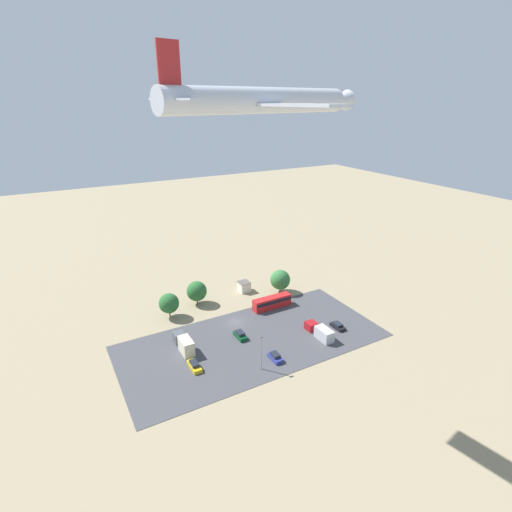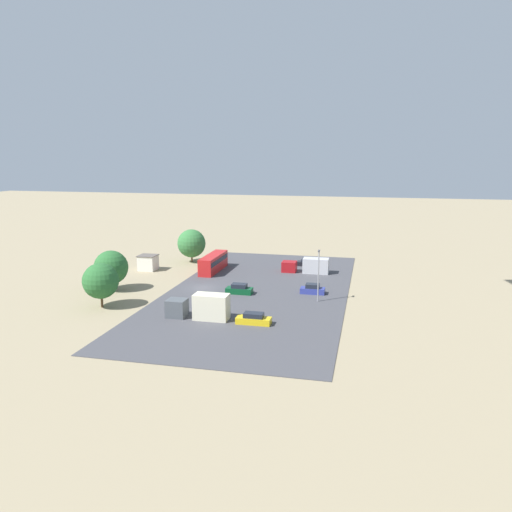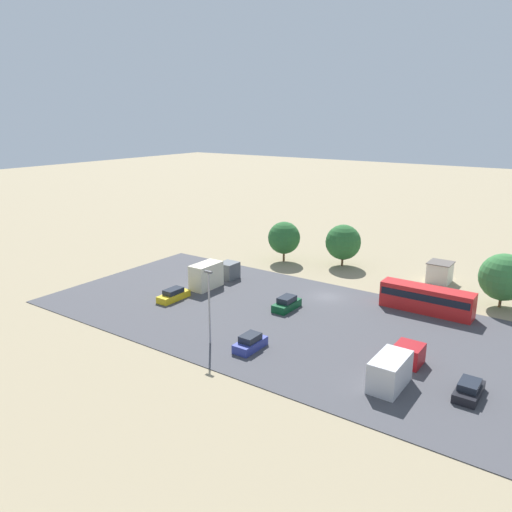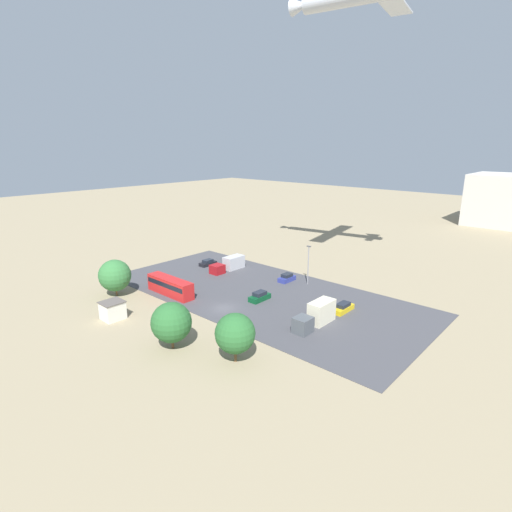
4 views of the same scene
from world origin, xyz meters
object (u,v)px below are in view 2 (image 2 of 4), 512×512
shed_building (148,263)px  parked_car_1 (313,289)px  parked_car_0 (239,289)px  parked_truck_1 (308,266)px  parked_car_3 (254,319)px  parked_car_2 (307,263)px  bus (213,262)px  parked_truck_0 (201,307)px

shed_building → parked_car_1: 35.43m
parked_car_0 → parked_truck_1: bearing=152.1°
parked_car_0 → parked_car_3: (14.09, 5.78, -0.05)m
shed_building → parked_car_2: (-10.97, 30.45, -0.86)m
parked_car_1 → parked_car_3: size_ratio=0.85×
parked_truck_1 → parked_car_2: bearing=8.8°
parked_car_3 → bus: bearing=-152.5°
parked_truck_0 → parked_car_1: bearing=-39.7°
parked_car_0 → parked_car_3: size_ratio=0.92×
parked_truck_0 → parked_truck_1: parked_truck_0 is taller
parked_car_0 → parked_truck_0: size_ratio=0.49×
parked_car_3 → parked_truck_0: size_ratio=0.53×
parked_car_1 → parked_truck_1: bearing=10.0°
parked_car_1 → parked_truck_0: 21.32m
parked_truck_0 → parked_truck_1: size_ratio=0.98×
parked_car_1 → parked_truck_0: bearing=140.3°
shed_building → parked_car_0: (12.73, 22.20, -0.76)m
parked_car_2 → parked_car_3: parked_car_3 is taller
parked_car_2 → parked_car_0: bearing=160.8°
parked_car_0 → shed_building: bearing=-119.8°
parked_car_1 → parked_car_3: (16.87, -6.01, -0.04)m
parked_car_0 → parked_car_3: 15.23m
bus → parked_truck_1: bearing=8.4°
shed_building → parked_truck_1: 31.77m
parked_car_3 → parked_car_1: bearing=160.4°
shed_building → parked_truck_1: size_ratio=0.39×
parked_car_2 → parked_car_3: (37.80, -2.47, 0.05)m
parked_car_3 → parked_truck_0: (-0.48, -7.58, 1.00)m
parked_car_2 → parked_car_3: bearing=176.3°
parked_car_1 → parked_car_3: 17.91m
parked_car_3 → shed_building: bearing=-133.8°
bus → parked_car_0: size_ratio=2.58×
parked_truck_0 → bus: bearing=14.6°
shed_building → parked_car_0: shed_building is taller
shed_building → parked_car_3: size_ratio=0.75×
bus → parked_truck_0: size_ratio=1.26×
parked_car_2 → parked_truck_0: bearing=164.9°
parked_truck_0 → shed_building: bearing=37.7°
parked_car_0 → parked_car_1: parked_car_0 is taller
parked_car_0 → parked_car_1: 12.11m
shed_building → parked_car_3: (26.83, 27.98, -0.81)m
parked_truck_0 → parked_truck_1: bearing=-19.6°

